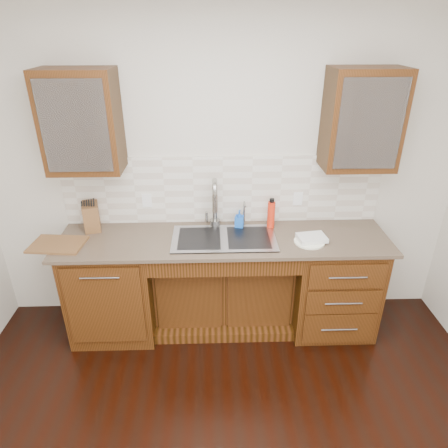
{
  "coord_description": "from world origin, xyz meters",
  "views": [
    {
      "loc": [
        -0.09,
        -1.43,
        2.48
      ],
      "look_at": [
        0.0,
        1.4,
        1.05
      ],
      "focal_mm": 32.0,
      "sensor_mm": 36.0,
      "label": 1
    }
  ],
  "objects_px": {
    "water_bottle": "(271,215)",
    "knife_block": "(91,216)",
    "cutting_board": "(58,244)",
    "soap_bottle": "(239,219)",
    "plate": "(309,242)"
  },
  "relations": [
    {
      "from": "water_bottle",
      "to": "knife_block",
      "type": "xyz_separation_m",
      "value": [
        -1.51,
        0.03,
        -0.0
      ]
    },
    {
      "from": "cutting_board",
      "to": "soap_bottle",
      "type": "bearing_deg",
      "value": 10.3
    },
    {
      "from": "soap_bottle",
      "to": "knife_block",
      "type": "height_order",
      "value": "knife_block"
    },
    {
      "from": "soap_bottle",
      "to": "plate",
      "type": "relative_size",
      "value": 0.65
    },
    {
      "from": "water_bottle",
      "to": "cutting_board",
      "type": "distance_m",
      "value": 1.74
    },
    {
      "from": "soap_bottle",
      "to": "cutting_board",
      "type": "distance_m",
      "value": 1.48
    },
    {
      "from": "water_bottle",
      "to": "knife_block",
      "type": "distance_m",
      "value": 1.51
    },
    {
      "from": "water_bottle",
      "to": "cutting_board",
      "type": "xyz_separation_m",
      "value": [
        -1.72,
        -0.26,
        -0.11
      ]
    },
    {
      "from": "plate",
      "to": "cutting_board",
      "type": "relative_size",
      "value": 0.6
    },
    {
      "from": "knife_block",
      "to": "plate",
      "type": "bearing_deg",
      "value": -24.53
    },
    {
      "from": "plate",
      "to": "knife_block",
      "type": "bearing_deg",
      "value": 170.45
    },
    {
      "from": "plate",
      "to": "knife_block",
      "type": "distance_m",
      "value": 1.82
    },
    {
      "from": "plate",
      "to": "water_bottle",
      "type": "bearing_deg",
      "value": 135.47
    },
    {
      "from": "plate",
      "to": "cutting_board",
      "type": "height_order",
      "value": "cutting_board"
    },
    {
      "from": "plate",
      "to": "soap_bottle",
      "type": "bearing_deg",
      "value": 152.75
    }
  ]
}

